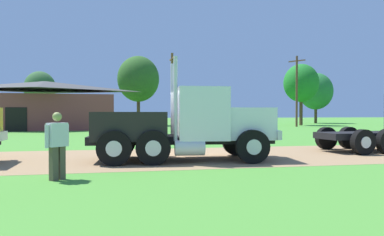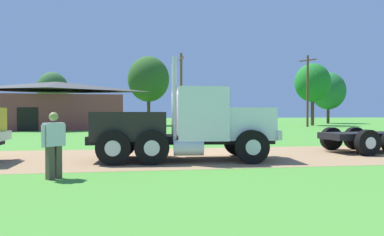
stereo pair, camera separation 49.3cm
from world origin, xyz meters
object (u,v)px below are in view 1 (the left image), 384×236
(visitor_walking_mid, at_px, (57,143))
(shed_building, at_px, (45,106))
(utility_pole_near, at_px, (172,89))
(truck_foreground_white, at_px, (186,125))
(utility_pole_far, at_px, (297,89))

(visitor_walking_mid, distance_m, shed_building, 29.28)
(utility_pole_near, bearing_deg, visitor_walking_mid, -103.58)
(shed_building, height_order, utility_pole_near, utility_pole_near)
(truck_foreground_white, height_order, shed_building, shed_building)
(utility_pole_far, bearing_deg, utility_pole_near, -169.42)
(truck_foreground_white, xyz_separation_m, utility_pole_near, (2.80, 24.55, 2.98))
(visitor_walking_mid, relative_size, shed_building, 0.12)
(truck_foreground_white, xyz_separation_m, utility_pole_far, (18.52, 27.49, 3.30))
(utility_pole_near, relative_size, utility_pole_far, 0.93)
(shed_building, height_order, utility_pole_far, utility_pole_far)
(truck_foreground_white, relative_size, utility_pole_near, 0.85)
(utility_pole_near, bearing_deg, shed_building, 175.96)
(visitor_walking_mid, xyz_separation_m, shed_building, (-6.17, 28.58, 1.41))
(shed_building, bearing_deg, utility_pole_near, -4.04)
(visitor_walking_mid, xyz_separation_m, utility_pole_near, (6.68, 27.67, 3.30))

